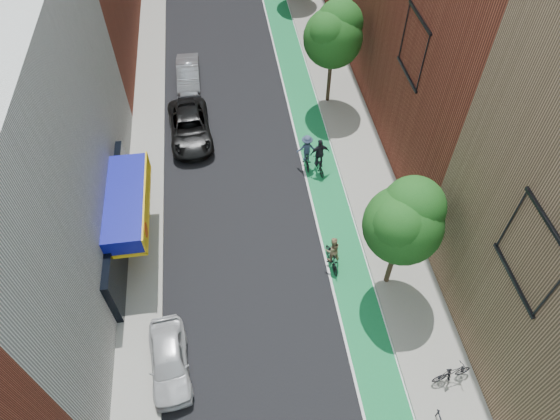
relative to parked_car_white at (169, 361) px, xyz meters
name	(u,v)px	position (x,y,z in m)	size (l,w,h in m)	color
bike_lane	(298,85)	(8.60, 18.85, -0.67)	(2.00, 68.00, 0.01)	#147232
sidewalk_left	(150,97)	(-1.40, 18.85, -0.60)	(2.00, 68.00, 0.15)	gray
sidewalk_right	(334,81)	(11.10, 18.85, -0.60)	(3.00, 68.00, 0.15)	gray
tree_near	(405,220)	(10.25, 2.87, 3.98)	(3.40, 3.36, 6.42)	#332619
tree_mid	(334,34)	(10.25, 16.87, 4.21)	(3.55, 3.53, 6.74)	#332619
parked_car_white	(169,361)	(0.00, 0.00, 0.00)	(1.60, 3.98, 1.36)	silver
parked_car_black	(190,127)	(1.24, 14.63, 0.05)	(2.43, 5.27, 1.46)	black
parked_car_silver	(188,74)	(1.27, 20.16, 0.02)	(1.48, 4.25, 1.40)	gray
cyclist_lane_near	(332,255)	(7.80, 4.23, 0.11)	(0.81, 1.81, 1.92)	black
cyclist_lane_mid	(320,158)	(8.44, 10.71, 0.25)	(1.14, 1.58, 2.23)	black
cyclist_lane_far	(307,152)	(7.80, 11.27, 0.27)	(1.15, 1.70, 2.10)	black
parked_bike_mid	(452,373)	(11.46, -2.15, 0.00)	(0.49, 1.74, 1.05)	black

